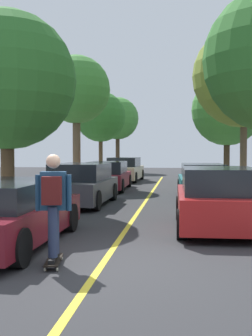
{
  "coord_description": "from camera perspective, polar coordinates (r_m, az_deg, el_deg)",
  "views": [
    {
      "loc": [
        1.26,
        -6.95,
        1.86
      ],
      "look_at": [
        -0.23,
        4.9,
        1.38
      ],
      "focal_mm": 46.41,
      "sensor_mm": 36.0,
      "label": 1
    }
  ],
  "objects": [
    {
      "name": "parked_car_left_farthest",
      "position": [
        26.36,
        -0.25,
        -0.22
      ],
      "size": [
        2.11,
        4.71,
        1.44
      ],
      "color": "#BCAD89",
      "rests_on": "ground"
    },
    {
      "name": "street_tree_left_farthest",
      "position": [
        36.82,
        -1.11,
        6.5
      ],
      "size": [
        3.55,
        3.55,
        6.21
      ],
      "color": "#3D2D1E",
      "rests_on": "sidewalk_left"
    },
    {
      "name": "skateboard",
      "position": [
        7.26,
        -9.45,
        -11.84
      ],
      "size": [
        0.35,
        0.86,
        0.1
      ],
      "color": "black",
      "rests_on": "ground"
    },
    {
      "name": "skateboarder",
      "position": [
        7.05,
        -9.54,
        -4.2
      ],
      "size": [
        0.59,
        0.71,
        1.7
      ],
      "color": "black",
      "rests_on": "skateboard"
    },
    {
      "name": "parked_car_left_near",
      "position": [
        14.98,
        -5.96,
        -2.18
      ],
      "size": [
        2.04,
        4.34,
        1.42
      ],
      "color": "#38383D",
      "rests_on": "ground"
    },
    {
      "name": "street_tree_left_far",
      "position": [
        29.05,
        -3.35,
        6.72
      ],
      "size": [
        3.33,
        3.33,
        5.64
      ],
      "color": "#4C3823",
      "rests_on": "sidewalk_left"
    },
    {
      "name": "parked_car_left_nearest",
      "position": [
        8.87,
        -15.49,
        -5.68
      ],
      "size": [
        2.0,
        4.56,
        1.26
      ],
      "color": "maroon",
      "rests_on": "ground"
    },
    {
      "name": "street_tree_left_nearest",
      "position": [
        13.97,
        -15.4,
        11.0
      ],
      "size": [
        4.24,
        4.24,
        5.99
      ],
      "color": "#4C3823",
      "rests_on": "sidewalk_left"
    },
    {
      "name": "parked_car_right_nearest",
      "position": [
        10.4,
        11.99,
        -4.04
      ],
      "size": [
        1.98,
        4.03,
        1.46
      ],
      "color": "maroon",
      "rests_on": "ground"
    },
    {
      "name": "center_line",
      "position": [
        11.18,
        0.6,
        -7.25
      ],
      "size": [
        0.12,
        39.2,
        0.01
      ],
      "primitive_type": "cube",
      "color": "gold",
      "rests_on": "ground"
    },
    {
      "name": "parked_car_right_near",
      "position": [
        17.37,
        10.04,
        -1.67
      ],
      "size": [
        2.0,
        4.23,
        1.34
      ],
      "color": "#196066",
      "rests_on": "ground"
    },
    {
      "name": "street_tree_left_near",
      "position": [
        22.56,
        -6.54,
        10.11
      ],
      "size": [
        3.46,
        3.46,
        6.56
      ],
      "color": "brown",
      "rests_on": "sidewalk_left"
    },
    {
      "name": "parked_car_left_far",
      "position": [
        20.51,
        -2.39,
        -1.07
      ],
      "size": [
        1.93,
        4.68,
        1.35
      ],
      "color": "maroon",
      "rests_on": "ground"
    },
    {
      "name": "ground",
      "position": [
        7.3,
        -3.07,
        -12.43
      ],
      "size": [
        80.0,
        80.0,
        0.0
      ],
      "primitive_type": "plane",
      "color": "#2D2D30"
    },
    {
      "name": "street_tree_right_far",
      "position": [
        26.8,
        13.13,
        7.37
      ],
      "size": [
        4.22,
        4.22,
        6.24
      ],
      "color": "#3D2D1E",
      "rests_on": "sidewalk_right"
    },
    {
      "name": "street_tree_right_near",
      "position": [
        20.06,
        15.26,
        11.55
      ],
      "size": [
        4.51,
        4.51,
        7.23
      ],
      "color": "brown",
      "rests_on": "sidewalk_right"
    }
  ]
}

